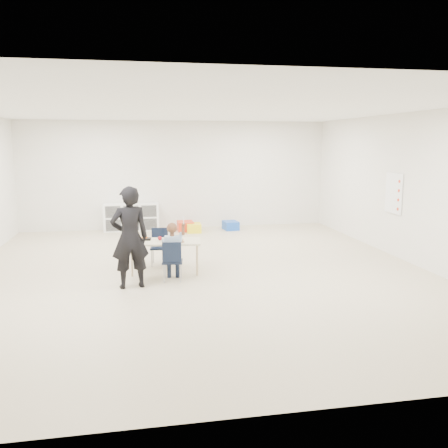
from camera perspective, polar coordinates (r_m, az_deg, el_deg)
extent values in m
plane|color=#BCAB91|center=(8.37, -2.99, -5.79)|extent=(9.00, 9.00, 0.00)
plane|color=white|center=(8.08, -3.17, 13.72)|extent=(9.00, 9.00, 0.00)
cube|color=white|center=(12.56, -5.73, 5.88)|extent=(8.00, 0.02, 2.80)
cube|color=white|center=(3.74, 5.83, -3.31)|extent=(8.00, 0.02, 2.80)
cube|color=white|center=(9.48, 21.72, 3.98)|extent=(0.02, 9.00, 2.80)
cube|color=#F8F0C6|center=(8.29, -7.08, -2.12)|extent=(1.29, 0.76, 0.03)
cube|color=black|center=(8.31, -6.21, -1.86)|extent=(0.24, 0.19, 0.03)
cube|color=black|center=(8.41, -9.55, -1.80)|extent=(0.24, 0.19, 0.03)
cube|color=white|center=(8.16, -6.82, -1.84)|extent=(0.08, 0.08, 0.10)
ellipsoid|color=#B67C4A|center=(8.15, -5.21, -1.94)|extent=(0.09, 0.09, 0.07)
sphere|color=maroon|center=(8.34, -7.72, -1.71)|extent=(0.07, 0.07, 0.07)
sphere|color=maroon|center=(8.27, -10.97, -1.89)|extent=(0.07, 0.07, 0.07)
cube|color=white|center=(12.42, -11.08, 0.83)|extent=(1.40, 0.40, 0.70)
cube|color=white|center=(10.00, 19.75, 3.50)|extent=(0.02, 0.60, 0.80)
imported|color=black|center=(7.45, -11.27, -1.61)|extent=(0.64, 0.48, 1.59)
cube|color=red|center=(12.22, -4.67, -0.25)|extent=(0.40, 0.51, 0.24)
cube|color=yellow|center=(12.02, -3.66, -0.46)|extent=(0.37, 0.47, 0.22)
cube|color=blue|center=(12.35, 0.80, -0.17)|extent=(0.40, 0.49, 0.22)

